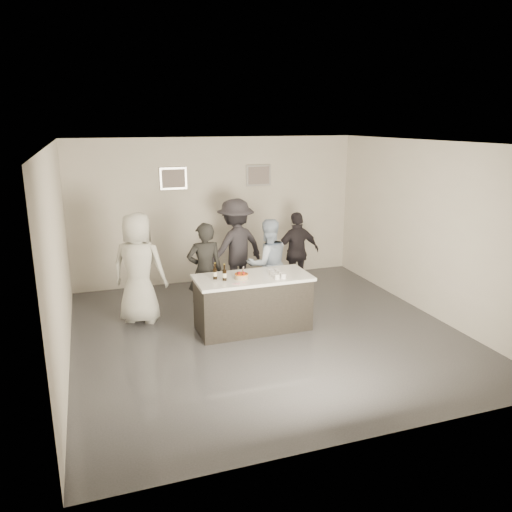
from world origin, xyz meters
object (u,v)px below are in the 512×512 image
object	(u,v)px
beer_bottle_b	(224,272)
person_guest_right	(297,252)
bar_counter	(253,303)
person_guest_back	(236,248)
person_main_blue	(268,264)
beer_bottle_a	(215,271)
cake	(241,276)
person_main_black	(205,271)
person_guest_left	(139,268)

from	to	relation	value
beer_bottle_b	person_guest_right	world-z (taller)	person_guest_right
bar_counter	beer_bottle_b	world-z (taller)	beer_bottle_b
person_guest_back	person_main_blue	bearing A→B (deg)	91.55
beer_bottle_a	person_guest_right	bearing A→B (deg)	35.95
bar_counter	person_guest_back	size ratio (longest dim) A/B	0.98
cake	person_guest_right	distance (m)	2.31
beer_bottle_a	person_main_blue	bearing A→B (deg)	34.25
person_main_blue	person_guest_back	xyz separation A→B (m)	(-0.34, 0.86, 0.13)
cake	person_guest_right	size ratio (longest dim) A/B	0.13
bar_counter	person_main_blue	xyz separation A→B (m)	(0.57, 0.85, 0.37)
beer_bottle_a	person_main_black	xyz separation A→B (m)	(-0.01, 0.67, -0.19)
person_guest_right	person_main_blue	bearing A→B (deg)	35.68
bar_counter	cake	distance (m)	0.54
beer_bottle_b	person_guest_back	distance (m)	1.91
person_main_black	person_guest_back	bearing A→B (deg)	-129.34
beer_bottle_b	person_guest_back	world-z (taller)	person_guest_back
person_main_black	cake	bearing A→B (deg)	118.44
bar_counter	cake	world-z (taller)	cake
person_guest_right	cake	bearing A→B (deg)	41.68
bar_counter	person_guest_right	size ratio (longest dim) A/B	1.17
person_main_black	person_guest_right	world-z (taller)	person_main_black
cake	person_guest_back	world-z (taller)	person_guest_back
beer_bottle_a	beer_bottle_b	xyz separation A→B (m)	(0.12, -0.11, 0.00)
beer_bottle_a	person_guest_right	xyz separation A→B (m)	(2.05, 1.49, -0.23)
bar_counter	beer_bottle_a	size ratio (longest dim) A/B	7.15
cake	person_main_blue	world-z (taller)	person_main_blue
bar_counter	cake	xyz separation A→B (m)	(-0.21, -0.07, 0.49)
cake	person_guest_right	bearing A→B (deg)	44.14
beer_bottle_b	bar_counter	bearing A→B (deg)	7.61
person_guest_back	beer_bottle_a	bearing A→B (deg)	42.93
beer_bottle_a	person_guest_back	xyz separation A→B (m)	(0.84, 1.66, -0.08)
person_guest_left	person_guest_right	size ratio (longest dim) A/B	1.18
beer_bottle_b	person_guest_left	distance (m)	1.56
person_guest_right	person_guest_back	bearing A→B (deg)	-10.57
beer_bottle_a	person_main_blue	xyz separation A→B (m)	(1.18, 0.80, -0.21)
person_guest_back	person_guest_right	bearing A→B (deg)	151.57
cake	person_guest_back	size ratio (longest dim) A/B	0.11
bar_counter	person_guest_right	distance (m)	2.14
beer_bottle_a	cake	bearing A→B (deg)	-16.29
person_main_blue	person_main_black	bearing A→B (deg)	4.83
person_guest_left	person_guest_back	bearing A→B (deg)	-130.42
cake	person_guest_right	xyz separation A→B (m)	(1.65, 1.60, -0.14)
beer_bottle_b	person_guest_left	xyz separation A→B (m)	(-1.21, 0.98, -0.09)
bar_counter	person_main_black	distance (m)	1.02
person_main_blue	person_guest_left	xyz separation A→B (m)	(-2.27, 0.07, 0.12)
cake	beer_bottle_a	bearing A→B (deg)	163.71
bar_counter	person_guest_right	bearing A→B (deg)	46.79
beer_bottle_a	person_guest_right	size ratio (longest dim) A/B	0.16
bar_counter	person_guest_right	world-z (taller)	person_guest_right
person_main_blue	beer_bottle_a	bearing A→B (deg)	32.51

